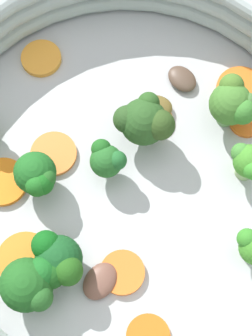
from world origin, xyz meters
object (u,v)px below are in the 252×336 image
carrot_slice_4 (122,273)px  broccoli_floret_1 (30,284)px  broccoli_floret_0 (145,121)px  broccoli_floret_7 (233,103)px  mushroom_piece_0 (100,281)px  carrot_slice_3 (54,154)px  broccoli_floret_4 (57,261)px  carrot_slice_1 (157,119)px  carrot_slice_7 (41,58)px  skillet (126,176)px  carrot_slice_8 (148,336)px  carrot_slice_0 (3,182)px  broccoli_floret_2 (107,159)px  mushroom_piece_2 (182,79)px  mushroom_piece_1 (153,108)px  broccoli_floret_6 (250,163)px  carrot_slice_6 (25,260)px  carrot_slice_5 (246,121)px  carrot_slice_2 (241,90)px  broccoli_floret_8 (37,176)px

carrot_slice_4 → broccoli_floret_1: bearing=109.7°
broccoli_floret_0 → broccoli_floret_7: 0.08m
broccoli_floret_0 → mushroom_piece_0: bearing=173.3°
carrot_slice_3 → broccoli_floret_0: broccoli_floret_0 is taller
broccoli_floret_4 → mushroom_piece_0: (-0.01, -0.03, -0.02)m
carrot_slice_1 → broccoli_floret_7: (0.01, -0.06, 0.03)m
carrot_slice_4 → carrot_slice_7: 0.21m
broccoli_floret_1 → mushroom_piece_0: bearing=-74.6°
skillet → carrot_slice_7: (0.10, 0.10, 0.01)m
carrot_slice_1 → carrot_slice_8: 0.19m
carrot_slice_0 → mushroom_piece_0: 0.12m
broccoli_floret_2 → mushroom_piece_2: (0.10, -0.05, -0.02)m
mushroom_piece_1 → mushroom_piece_0: bearing=172.5°
carrot_slice_4 → broccoli_floret_6: bearing=-41.4°
carrot_slice_0 → carrot_slice_4: bearing=-117.9°
broccoli_floret_2 → broccoli_floret_6: size_ratio=0.91×
carrot_slice_6 → mushroom_piece_1: (0.15, -0.09, 0.00)m
carrot_slice_1 → carrot_slice_5: size_ratio=0.91×
carrot_slice_0 → mushroom_piece_1: (0.09, -0.12, 0.00)m
carrot_slice_1 → broccoli_floret_6: size_ratio=0.66×
carrot_slice_1 → broccoli_floret_2: broccoli_floret_2 is taller
broccoli_floret_4 → mushroom_piece_1: size_ratio=1.31×
carrot_slice_6 → broccoli_floret_7: (0.15, -0.15, 0.03)m
carrot_slice_2 → mushroom_piece_0: size_ratio=1.40×
carrot_slice_4 → carrot_slice_6: (-0.00, 0.08, -0.00)m
broccoli_floret_1 → mushroom_piece_1: (0.17, -0.07, -0.02)m
carrot_slice_3 → carrot_slice_6: bearing=177.2°
broccoli_floret_7 → mushroom_piece_2: bearing=54.5°
broccoli_floret_2 → mushroom_piece_1: 0.07m
broccoli_floret_0 → broccoli_floret_6: 0.09m
carrot_slice_2 → carrot_slice_4: 0.20m
carrot_slice_7 → carrot_slice_5: bearing=-99.8°
skillet → broccoli_floret_2: size_ratio=9.02×
carrot_slice_4 → mushroom_piece_1: size_ratio=1.08×
carrot_slice_0 → carrot_slice_3: same height
broccoli_floret_4 → broccoli_floret_1: bearing=142.3°
carrot_slice_3 → carrot_slice_4: carrot_slice_4 is taller
carrot_slice_1 → broccoli_floret_8: size_ratio=0.64×
carrot_slice_5 → broccoli_floret_7: bearing=89.4°
carrot_slice_4 → broccoli_floret_8: (0.06, 0.08, 0.02)m
carrot_slice_2 → broccoli_floret_6: bearing=-173.2°
carrot_slice_7 → broccoli_floret_8: size_ratio=0.86×
carrot_slice_8 → broccoli_floret_1: broccoli_floret_1 is taller
carrot_slice_2 → broccoli_floret_1: size_ratio=0.92×
carrot_slice_1 → carrot_slice_6: size_ratio=0.60×
carrot_slice_1 → carrot_slice_4: bearing=176.4°
carrot_slice_6 → broccoli_floret_8: broccoli_floret_8 is taller
carrot_slice_8 → mushroom_piece_0: (0.04, 0.04, 0.00)m
carrot_slice_0 → broccoli_floret_7: broccoli_floret_7 is taller
carrot_slice_4 → mushroom_piece_1: mushroom_piece_1 is taller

